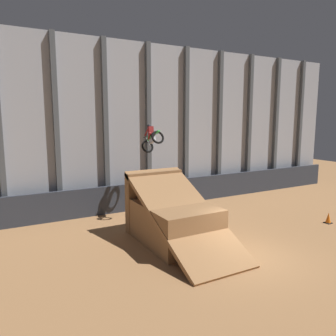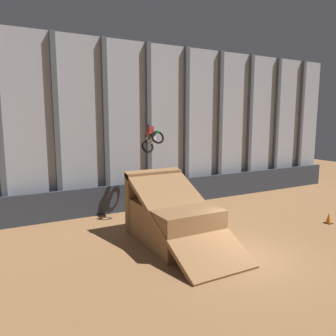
# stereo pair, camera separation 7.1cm
# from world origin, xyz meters

# --- Properties ---
(ground_plane) EXTENTS (60.00, 60.00, 0.00)m
(ground_plane) POSITION_xyz_m (0.00, 0.00, 0.00)
(ground_plane) COLOR #996B42
(arena_back_wall) EXTENTS (32.00, 0.40, 10.09)m
(arena_back_wall) POSITION_xyz_m (0.00, 9.30, 5.05)
(arena_back_wall) COLOR #A3A8B2
(arena_back_wall) RESTS_ON ground_plane
(lower_barrier) EXTENTS (31.36, 0.20, 1.65)m
(lower_barrier) POSITION_xyz_m (0.00, 8.56, 0.82)
(lower_barrier) COLOR #2D333D
(lower_barrier) RESTS_ON ground_plane
(dirt_ramp) EXTENTS (2.94, 6.23, 3.12)m
(dirt_ramp) POSITION_xyz_m (-1.71, 3.21, 1.04)
(dirt_ramp) COLOR olive
(dirt_ramp) RESTS_ON ground_plane
(rider_bike_solo) EXTENTS (0.73, 1.68, 1.67)m
(rider_bike_solo) POSITION_xyz_m (-0.97, 6.71, 4.48)
(rider_bike_solo) COLOR black
(traffic_cone_near_ramp) EXTENTS (0.36, 0.36, 0.58)m
(traffic_cone_near_ramp) POSITION_xyz_m (6.80, 1.19, 0.28)
(traffic_cone_near_ramp) COLOR black
(traffic_cone_near_ramp) RESTS_ON ground_plane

